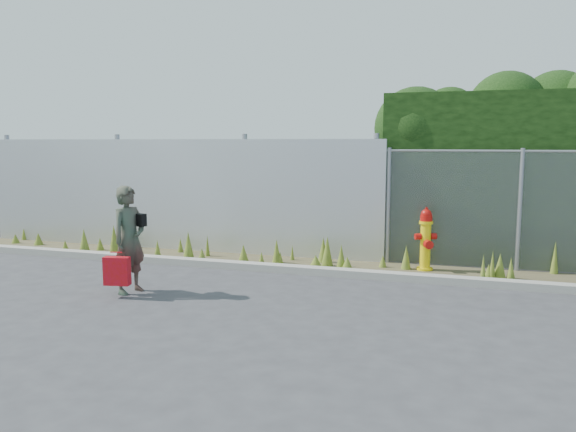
# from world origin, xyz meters

# --- Properties ---
(ground) EXTENTS (80.00, 80.00, 0.00)m
(ground) POSITION_xyz_m (0.00, 0.00, 0.00)
(ground) COLOR #37373A
(ground) RESTS_ON ground
(curb) EXTENTS (16.00, 0.22, 0.12)m
(curb) POSITION_xyz_m (0.00, 1.80, 0.06)
(curb) COLOR gray
(curb) RESTS_ON ground
(weed_strip) EXTENTS (16.00, 1.30, 0.54)m
(weed_strip) POSITION_xyz_m (-0.18, 2.38, 0.14)
(weed_strip) COLOR #4B422B
(weed_strip) RESTS_ON ground
(corrugated_fence) EXTENTS (8.50, 0.21, 2.30)m
(corrugated_fence) POSITION_xyz_m (-3.25, 3.01, 1.10)
(corrugated_fence) COLOR silver
(corrugated_fence) RESTS_ON ground
(fire_hydrant) EXTENTS (0.36, 0.32, 1.07)m
(fire_hydrant) POSITION_xyz_m (1.73, 2.58, 0.52)
(fire_hydrant) COLOR yellow
(fire_hydrant) RESTS_ON ground
(woman) EXTENTS (0.50, 0.64, 1.54)m
(woman) POSITION_xyz_m (-2.21, -0.05, 0.77)
(woman) COLOR #106848
(woman) RESTS_ON ground
(red_tote_bag) EXTENTS (0.36, 0.13, 0.47)m
(red_tote_bag) POSITION_xyz_m (-2.23, -0.35, 0.38)
(red_tote_bag) COLOR #B7100A
(black_shoulder_bag) EXTENTS (0.24, 0.10, 0.18)m
(black_shoulder_bag) POSITION_xyz_m (-2.13, 0.07, 1.04)
(black_shoulder_bag) COLOR black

